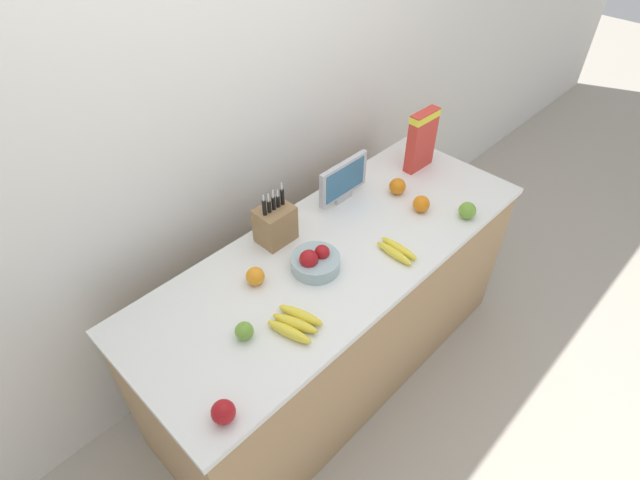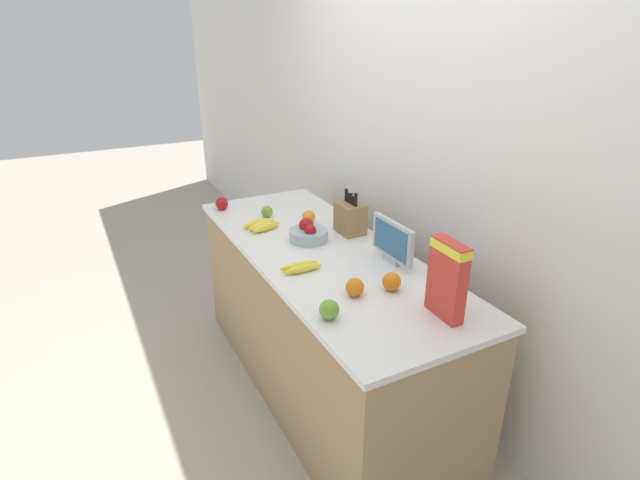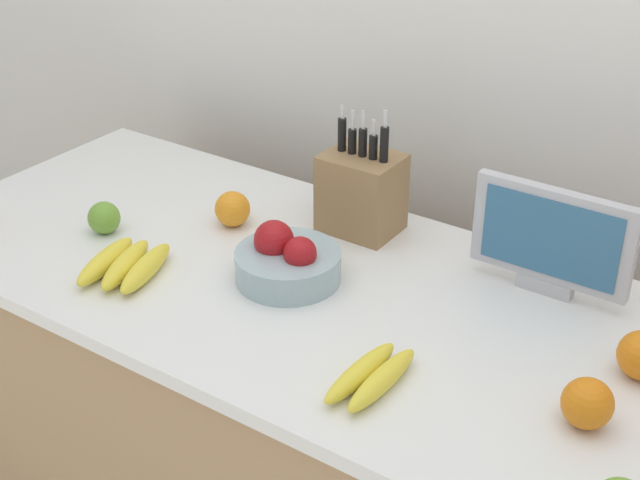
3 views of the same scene
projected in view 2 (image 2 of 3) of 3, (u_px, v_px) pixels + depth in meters
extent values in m
plane|color=#B2A899|center=(323.00, 386.00, 2.94)|extent=(14.00, 14.00, 0.00)
cube|color=silver|center=(420.00, 158.00, 2.67)|extent=(9.00, 0.06, 2.60)
cube|color=tan|center=(323.00, 325.00, 2.77)|extent=(1.95, 0.71, 0.85)
cube|color=white|center=(324.00, 253.00, 2.59)|extent=(1.98, 0.74, 0.03)
cube|color=#937047|center=(350.00, 218.00, 2.77)|extent=(0.16, 0.13, 0.17)
cylinder|color=black|center=(346.00, 195.00, 2.77)|extent=(0.02, 0.02, 0.07)
cube|color=silver|center=(346.00, 186.00, 2.75)|extent=(0.01, 0.00, 0.03)
cylinder|color=black|center=(349.00, 198.00, 2.75)|extent=(0.02, 0.02, 0.05)
cube|color=silver|center=(349.00, 189.00, 2.73)|extent=(0.01, 0.00, 0.04)
cylinder|color=black|center=(351.00, 198.00, 2.73)|extent=(0.02, 0.02, 0.06)
cube|color=silver|center=(351.00, 190.00, 2.71)|extent=(0.01, 0.00, 0.04)
cylinder|color=black|center=(353.00, 201.00, 2.71)|extent=(0.02, 0.02, 0.05)
cube|color=silver|center=(353.00, 193.00, 2.69)|extent=(0.01, 0.00, 0.04)
cylinder|color=black|center=(356.00, 200.00, 2.68)|extent=(0.02, 0.02, 0.07)
cube|color=silver|center=(356.00, 190.00, 2.66)|extent=(0.01, 0.00, 0.04)
cube|color=#B7B7BC|center=(391.00, 260.00, 2.45)|extent=(0.11, 0.03, 0.03)
cube|color=#B7B7BC|center=(393.00, 240.00, 2.40)|extent=(0.31, 0.02, 0.19)
cube|color=#33668C|center=(390.00, 240.00, 2.40)|extent=(0.26, 0.00, 0.15)
cube|color=red|center=(447.00, 280.00, 1.95)|extent=(0.18, 0.06, 0.32)
cube|color=yellow|center=(451.00, 248.00, 1.89)|extent=(0.18, 0.07, 0.04)
cylinder|color=#99B2B7|center=(309.00, 235.00, 2.69)|extent=(0.21, 0.21, 0.06)
sphere|color=#A31419|center=(310.00, 230.00, 2.65)|extent=(0.06, 0.06, 0.06)
sphere|color=#A31419|center=(306.00, 225.00, 2.71)|extent=(0.08, 0.08, 0.08)
ellipsoid|color=yellow|center=(299.00, 265.00, 2.38)|extent=(0.05, 0.20, 0.04)
ellipsoid|color=yellow|center=(303.00, 269.00, 2.35)|extent=(0.04, 0.19, 0.04)
ellipsoid|color=yellow|center=(257.00, 223.00, 2.88)|extent=(0.09, 0.20, 0.04)
ellipsoid|color=yellow|center=(261.00, 225.00, 2.85)|extent=(0.10, 0.19, 0.04)
ellipsoid|color=yellow|center=(266.00, 227.00, 2.82)|extent=(0.09, 0.19, 0.04)
sphere|color=#6B9E33|center=(329.00, 310.00, 1.97)|extent=(0.08, 0.08, 0.08)
sphere|color=#6B9E33|center=(267.00, 211.00, 3.02)|extent=(0.07, 0.07, 0.07)
sphere|color=#A31419|center=(222.00, 204.00, 3.14)|extent=(0.08, 0.08, 0.08)
sphere|color=orange|center=(355.00, 287.00, 2.14)|extent=(0.08, 0.08, 0.08)
sphere|color=orange|center=(309.00, 217.00, 2.93)|extent=(0.08, 0.08, 0.08)
sphere|color=orange|center=(392.00, 282.00, 2.18)|extent=(0.08, 0.08, 0.08)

